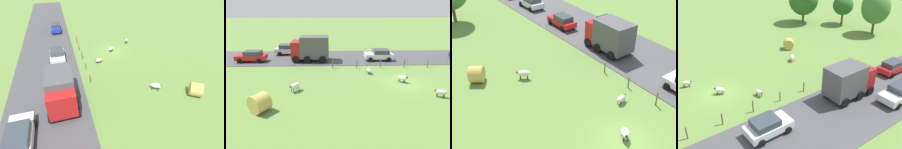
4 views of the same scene
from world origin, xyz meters
The scene contains 18 objects.
ground_plane centered at (0.00, 0.00, 0.00)m, with size 160.00×160.00×0.00m, color olive.
road_strip centered at (9.85, 0.00, 0.03)m, with size 8.00×80.00×0.06m, color #47474C.
sheep_0 centered at (-1.78, 10.87, 0.56)m, with size 1.26×1.12×0.84m.
sheep_1 centered at (2.89, 3.14, 0.45)m, with size 1.12×0.66×0.68m.
sheep_2 centered at (-3.30, -2.22, 0.50)m, with size 0.79×1.14×0.73m.
sheep_3 centered at (0.17, 0.08, 0.52)m, with size 1.02×1.11×0.79m.
hay_bale_0 centered at (-5.35, 12.92, 0.74)m, with size 1.48×1.48×1.21m, color tan.
tree_0 centered at (-2.34, 27.95, 4.30)m, with size 4.54×4.54×6.91m.
tree_2 centered at (-9.05, 27.73, 3.40)m, with size 3.63×3.63×5.12m.
fence_post_0 centered at (4.92, -4.74, 0.59)m, with size 0.12×0.12×1.18m, color brown.
fence_post_1 centered at (4.92, -1.72, 0.60)m, with size 0.12×0.12×1.19m, color brown.
fence_post_2 centered at (4.92, 1.31, 0.62)m, with size 0.12×0.12×1.24m, color brown.
fence_post_3 centered at (4.92, 4.33, 0.52)m, with size 0.12×0.12×1.03m, color brown.
fence_post_4 centered at (4.92, 7.36, 0.54)m, with size 0.12×0.12×1.07m, color brown.
truck_0 centered at (8.24, 10.33, 1.88)m, with size 2.81×5.00×3.41m.
car_1 centered at (11.75, 14.04, 0.89)m, with size 2.19×4.59×1.58m.
car_4 centered at (8.31, 0.78, 0.86)m, with size 2.20×3.89×1.53m.
car_5 centered at (7.94, 18.51, 0.85)m, with size 1.92×4.03×1.51m.
Camera 4 is at (22.75, -7.67, 14.59)m, focal length 41.77 mm.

